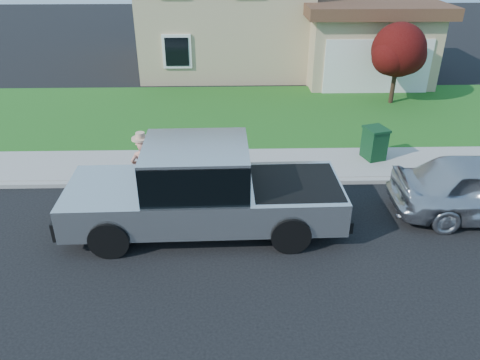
{
  "coord_description": "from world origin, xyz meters",
  "views": [
    {
      "loc": [
        0.09,
        -8.84,
        6.44
      ],
      "look_at": [
        0.34,
        0.92,
        1.2
      ],
      "focal_mm": 35.0,
      "sensor_mm": 36.0,
      "label": 1
    }
  ],
  "objects_px": {
    "ornamental_tree": "(399,52)",
    "trash_bin": "(374,143)",
    "pickup_truck": "(203,191)",
    "woman": "(144,168)"
  },
  "relations": [
    {
      "from": "ornamental_tree",
      "to": "trash_bin",
      "type": "relative_size",
      "value": 3.22
    },
    {
      "from": "pickup_truck",
      "to": "woman",
      "type": "height_order",
      "value": "pickup_truck"
    },
    {
      "from": "ornamental_tree",
      "to": "trash_bin",
      "type": "xyz_separation_m",
      "value": [
        -2.29,
        -5.4,
        -1.5
      ]
    },
    {
      "from": "pickup_truck",
      "to": "ornamental_tree",
      "type": "xyz_separation_m",
      "value": [
        7.38,
        8.88,
        1.14
      ]
    },
    {
      "from": "woman",
      "to": "ornamental_tree",
      "type": "xyz_separation_m",
      "value": [
        9.02,
        7.42,
        1.25
      ]
    },
    {
      "from": "woman",
      "to": "ornamental_tree",
      "type": "relative_size",
      "value": 0.59
    },
    {
      "from": "pickup_truck",
      "to": "trash_bin",
      "type": "xyz_separation_m",
      "value": [
        5.09,
        3.48,
        -0.36
      ]
    },
    {
      "from": "pickup_truck",
      "to": "woman",
      "type": "xyz_separation_m",
      "value": [
        -1.64,
        1.45,
        -0.11
      ]
    },
    {
      "from": "woman",
      "to": "ornamental_tree",
      "type": "bearing_deg",
      "value": -159.03
    },
    {
      "from": "woman",
      "to": "trash_bin",
      "type": "height_order",
      "value": "woman"
    }
  ]
}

